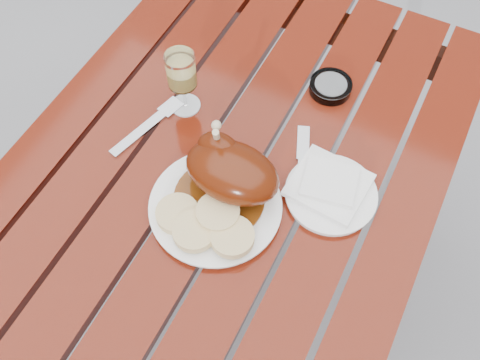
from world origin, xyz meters
name	(u,v)px	position (x,y,z in m)	size (l,w,h in m)	color
ground	(229,298)	(0.00, 0.00, 0.00)	(60.00, 60.00, 0.00)	slate
table	(226,250)	(0.00, 0.00, 0.38)	(0.80, 1.20, 0.75)	maroon
dinner_plate	(216,207)	(0.03, -0.08, 0.76)	(0.25, 0.25, 0.02)	white
roast_duck	(230,170)	(0.03, -0.03, 0.81)	(0.18, 0.18, 0.13)	#602C0B
bread_dumplings	(205,223)	(0.03, -0.12, 0.78)	(0.19, 0.13, 0.03)	#E0C988
wine_glass	(183,83)	(-0.14, 0.11, 0.82)	(0.06, 0.06, 0.14)	#DAC463
side_plate	(331,194)	(0.21, 0.04, 0.76)	(0.17, 0.17, 0.01)	white
napkin	(329,185)	(0.20, 0.05, 0.77)	(0.14, 0.13, 0.01)	white
ashtray	(330,87)	(0.11, 0.29, 0.76)	(0.09, 0.09, 0.02)	#B2B7BC
fork	(144,129)	(-0.19, 0.02, 0.75)	(0.02, 0.17, 0.01)	gray
knife	(302,177)	(0.14, 0.06, 0.75)	(0.02, 0.18, 0.01)	gray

